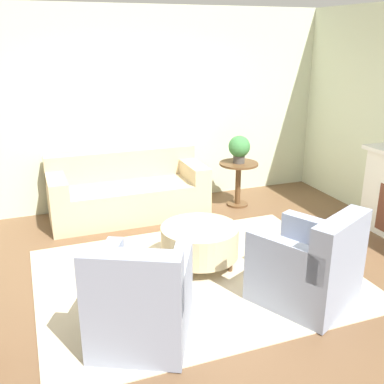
{
  "coord_description": "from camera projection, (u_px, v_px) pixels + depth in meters",
  "views": [
    {
      "loc": [
        -1.52,
        -3.85,
        2.39
      ],
      "look_at": [
        0.15,
        0.55,
        0.75
      ],
      "focal_mm": 42.0,
      "sensor_mm": 36.0,
      "label": 1
    }
  ],
  "objects": [
    {
      "name": "potted_plant_on_side_table",
      "position": [
        239.0,
        148.0,
        6.42
      ],
      "size": [
        0.31,
        0.31,
        0.4
      ],
      "color": "#4C4742",
      "rests_on": "side_table"
    },
    {
      "name": "ground_plane",
      "position": [
        197.0,
        277.0,
        4.7
      ],
      "size": [
        16.0,
        16.0,
        0.0
      ],
      "primitive_type": "plane",
      "color": "brown"
    },
    {
      "name": "armchair_right",
      "position": [
        309.0,
        268.0,
        4.15
      ],
      "size": [
        1.04,
        1.08,
        0.92
      ],
      "color": "#8E99B2",
      "rests_on": "rug"
    },
    {
      "name": "armchair_left",
      "position": [
        140.0,
        303.0,
        3.61
      ],
      "size": [
        1.04,
        1.08,
        0.92
      ],
      "color": "#8E99B2",
      "rests_on": "rug"
    },
    {
      "name": "wall_back",
      "position": [
        135.0,
        109.0,
        6.42
      ],
      "size": [
        8.83,
        0.12,
        2.8
      ],
      "color": "beige",
      "rests_on": "ground_plane"
    },
    {
      "name": "rug",
      "position": [
        197.0,
        277.0,
        4.69
      ],
      "size": [
        3.24,
        2.47,
        0.01
      ],
      "color": "beige",
      "rests_on": "ground_plane"
    },
    {
      "name": "side_table",
      "position": [
        238.0,
        176.0,
        6.56
      ],
      "size": [
        0.57,
        0.57,
        0.65
      ],
      "color": "brown",
      "rests_on": "ground_plane"
    },
    {
      "name": "ottoman_table",
      "position": [
        200.0,
        241.0,
        4.85
      ],
      "size": [
        0.84,
        0.84,
        0.45
      ],
      "color": "#C6B289",
      "rests_on": "rug"
    },
    {
      "name": "couch",
      "position": [
        128.0,
        193.0,
        6.22
      ],
      "size": [
        2.12,
        0.87,
        0.87
      ],
      "color": "#C6B289",
      "rests_on": "ground_plane"
    }
  ]
}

